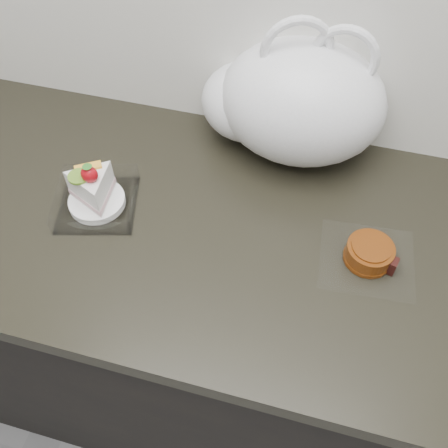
# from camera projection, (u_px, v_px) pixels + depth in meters

# --- Properties ---
(counter) EXTENTS (2.04, 0.64, 0.90)m
(counter) POSITION_uv_depth(u_px,v_px,m) (220.00, 327.00, 1.34)
(counter) COLOR black
(counter) RESTS_ON ground
(cake_tray) EXTENTS (0.19, 0.19, 0.12)m
(cake_tray) POSITION_uv_depth(u_px,v_px,m) (95.00, 195.00, 0.99)
(cake_tray) COLOR white
(cake_tray) RESTS_ON counter
(mooncake_wrap) EXTENTS (0.19, 0.18, 0.04)m
(mooncake_wrap) POSITION_uv_depth(u_px,v_px,m) (370.00, 255.00, 0.92)
(mooncake_wrap) COLOR white
(mooncake_wrap) RESTS_ON counter
(plastic_bag) EXTENTS (0.41, 0.31, 0.32)m
(plastic_bag) POSITION_uv_depth(u_px,v_px,m) (291.00, 102.00, 1.02)
(plastic_bag) COLOR white
(plastic_bag) RESTS_ON counter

